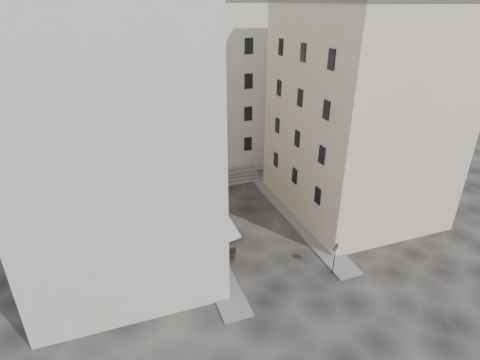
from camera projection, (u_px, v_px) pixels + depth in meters
name	position (u px, v px, depth m)	size (l,w,h in m)	color
ground	(263.00, 245.00, 30.75)	(90.00, 90.00, 0.00)	black
sidewalk_left	(197.00, 229.00, 32.74)	(2.00, 22.00, 0.12)	slate
sidewalk_right	(295.00, 216.00, 34.64)	(2.00, 18.00, 0.12)	slate
building_left	(108.00, 127.00, 25.62)	(12.20, 16.20, 20.60)	beige
building_right	(360.00, 111.00, 32.88)	(12.20, 14.20, 18.60)	beige
building_back	(192.00, 86.00, 42.52)	(18.20, 10.20, 18.60)	beige
cafe_storefront	(208.00, 229.00, 29.47)	(1.74, 7.30, 3.50)	#460A0B
stone_steps	(218.00, 178.00, 41.24)	(9.00, 3.15, 0.80)	#615F5C
bollard_near	(229.00, 255.00, 28.68)	(0.12, 0.12, 0.98)	black
bollard_mid	(216.00, 231.00, 31.65)	(0.12, 0.12, 0.98)	black
bollard_far	(205.00, 211.00, 34.62)	(0.12, 0.12, 0.98)	black
no_parking_sign	(335.00, 252.00, 26.76)	(0.57, 0.21, 2.60)	black
bistro_table_a	(226.00, 258.00, 28.37)	(1.28, 0.60, 0.90)	black
bistro_table_b	(226.00, 253.00, 28.91)	(1.36, 0.64, 0.96)	black
bistro_table_c	(225.00, 235.00, 31.20)	(1.33, 0.62, 0.93)	black
bistro_table_d	(217.00, 231.00, 31.73)	(1.33, 0.62, 0.94)	black
bistro_table_e	(211.00, 219.00, 33.48)	(1.34, 0.63, 0.94)	black
pedestrian	(233.00, 233.00, 30.73)	(0.62, 0.41, 1.70)	black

